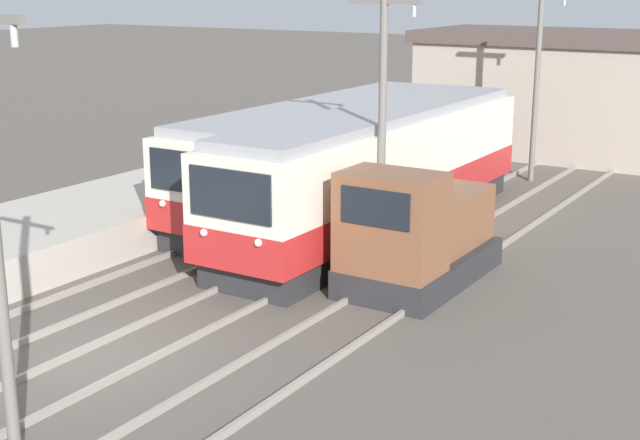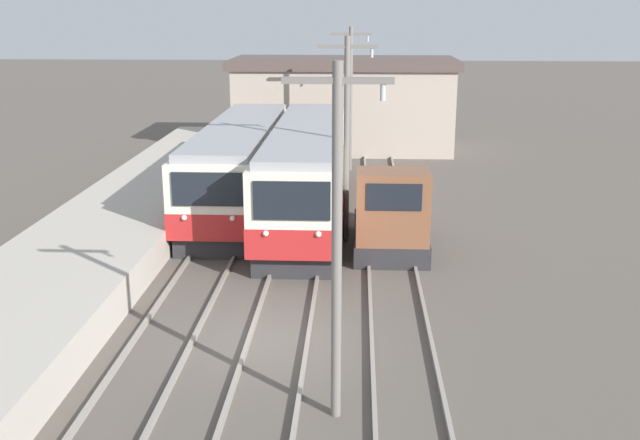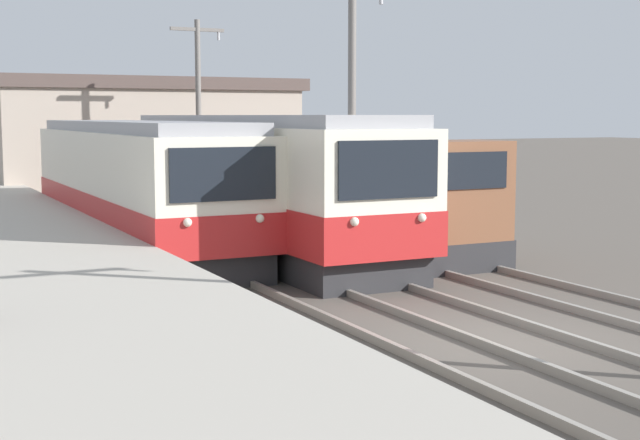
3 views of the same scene
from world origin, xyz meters
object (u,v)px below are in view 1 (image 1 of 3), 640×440
Objects in this scene: commuter_train_center at (380,175)px; catenary_mast_mid at (383,118)px; commuter_train_left at (323,160)px; shunting_locomotive at (417,236)px; catenary_mast_far at (537,76)px.

commuter_train_center is 3.78m from catenary_mast_mid.
commuter_train_left is at bearing 136.12° from catenary_mast_mid.
shunting_locomotive is (5.80, -5.10, -0.40)m from commuter_train_left.
shunting_locomotive is at bearing -32.73° from catenary_mast_mid.
commuter_train_center is (2.80, -1.42, 0.07)m from commuter_train_left.
catenary_mast_mid is at bearing -61.03° from commuter_train_center.
catenary_mast_far is at bearing 90.00° from catenary_mast_mid.
commuter_train_left is 7.73m from shunting_locomotive.
shunting_locomotive is at bearing -41.33° from commuter_train_left.
commuter_train_center is 2.03× the size of catenary_mast_far.
commuter_train_left is 6.37m from catenary_mast_mid.
catenary_mast_far is (-1.49, 12.66, 2.61)m from shunting_locomotive.
commuter_train_center is at bearing 118.97° from catenary_mast_mid.
commuter_train_center is 2.98× the size of shunting_locomotive.
commuter_train_center is at bearing 129.17° from shunting_locomotive.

